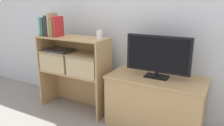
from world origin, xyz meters
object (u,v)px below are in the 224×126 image
at_px(book_tan, 53,24).
at_px(storage_basket_left, 59,59).
at_px(tv, 158,55).
at_px(laptop, 59,50).
at_px(tv_stand, 155,102).
at_px(book_skyblue, 43,26).
at_px(book_charcoal, 50,26).
at_px(storage_basket_right, 87,64).
at_px(book_plum, 48,27).
at_px(baby_monitor, 99,35).
at_px(book_crimson, 58,27).
at_px(book_forest, 46,26).
at_px(book_olive, 55,28).

bearing_deg(book_tan, storage_basket_left, 55.52).
relative_size(tv, laptop, 1.87).
xyz_separation_m(tv_stand, book_skyblue, (-1.33, -0.12, 0.70)).
xyz_separation_m(book_charcoal, storage_basket_right, (0.46, 0.04, -0.39)).
relative_size(book_plum, baby_monitor, 1.67).
height_order(book_plum, laptop, book_plum).
distance_m(tv_stand, book_tan, 1.40).
distance_m(tv, laptop, 1.16).
distance_m(book_crimson, baby_monitor, 0.51).
distance_m(book_skyblue, laptop, 0.32).
bearing_deg(laptop, baby_monitor, 1.55).
distance_m(book_forest, storage_basket_left, 0.41).
bearing_deg(book_forest, book_plum, 0.00).
bearing_deg(tv_stand, baby_monitor, -174.40).
bearing_deg(book_crimson, book_forest, 180.00).
bearing_deg(book_olive, tv, 5.65).
bearing_deg(tv, book_skyblue, -175.11).
distance_m(tv, storage_basket_right, 0.79).
bearing_deg(book_forest, storage_basket_right, 4.44).
xyz_separation_m(book_forest, laptop, (0.13, 0.04, -0.27)).
relative_size(book_olive, book_crimson, 0.84).
bearing_deg(book_tan, book_charcoal, 180.00).
xyz_separation_m(book_skyblue, book_crimson, (0.22, 0.00, 0.01)).
bearing_deg(book_plum, book_charcoal, 0.00).
bearing_deg(storage_basket_right, book_crimson, -173.18).
bearing_deg(book_plum, tv_stand, 5.23).
relative_size(book_tan, baby_monitor, 2.13).
distance_m(tv, book_crimson, 1.14).
bearing_deg(laptop, storage_basket_left, -165.96).
relative_size(storage_basket_right, laptop, 1.13).
distance_m(tv_stand, storage_basket_left, 1.20).
bearing_deg(book_olive, book_crimson, 0.00).
distance_m(book_forest, book_crimson, 0.19).
xyz_separation_m(book_forest, storage_basket_left, (0.13, 0.04, -0.38)).
height_order(tv, book_forest, book_forest).
bearing_deg(book_skyblue, storage_basket_left, 13.43).
bearing_deg(storage_basket_left, tv_stand, 3.67).
height_order(book_tan, storage_basket_right, book_tan).
bearing_deg(book_charcoal, storage_basket_right, 5.07).
bearing_deg(book_crimson, book_charcoal, 180.00).
bearing_deg(storage_basket_right, book_tan, -174.47).
xyz_separation_m(book_skyblue, book_plum, (0.07, 0.00, -0.00)).
distance_m(baby_monitor, storage_basket_left, 0.64).
bearing_deg(tv, book_plum, -174.84).
height_order(book_crimson, baby_monitor, book_crimson).
bearing_deg(book_tan, book_olive, 0.00).
height_order(book_olive, baby_monitor, book_olive).
xyz_separation_m(book_plum, book_olive, (0.11, 0.00, -0.01)).
distance_m(book_olive, storage_basket_left, 0.37).
bearing_deg(book_forest, book_charcoal, 0.00).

